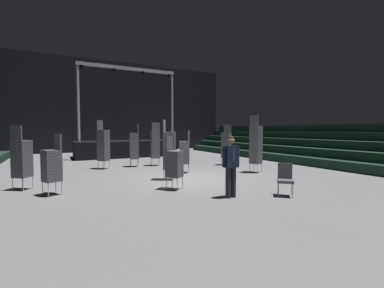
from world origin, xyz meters
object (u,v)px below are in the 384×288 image
Objects in this scene: man_with_tie at (231,163)px; chair_stack_front_left at (103,145)px; chair_stack_front_right at (169,150)px; chair_stack_aisle_right at (256,144)px; chair_stack_mid_right at (52,165)px; chair_stack_rear_centre at (226,145)px; chair_stack_mid_centre at (134,145)px; chair_stack_rear_right at (22,158)px; stage_riser at (125,147)px; chair_stack_aisle_left at (174,163)px; loose_chair_near_man at (285,177)px; chair_stack_mid_left at (155,144)px; chair_stack_rear_left at (185,152)px.

chair_stack_front_left reaches higher than man_with_tie.
chair_stack_aisle_right is (4.12, -0.19, 0.13)m from chair_stack_front_right.
chair_stack_mid_right is 8.89m from chair_stack_rear_centre.
chair_stack_front_left is 5.18m from chair_stack_mid_right.
chair_stack_mid_centre is 1.08× the size of chair_stack_rear_right.
chair_stack_front_right is 1.04× the size of chair_stack_rear_centre.
stage_riser reaches higher than man_with_tie.
chair_stack_aisle_left is at bearing 59.69° from chair_stack_front_left.
chair_stack_mid_right is at bearing 14.73° from loose_chair_near_man.
chair_stack_mid_left reaches higher than chair_stack_mid_right.
chair_stack_aisle_left is at bearing -130.04° from chair_stack_mid_right.
chair_stack_mid_left is 1.11m from chair_stack_mid_centre.
chair_stack_rear_centre reaches higher than chair_stack_rear_left.
man_with_tie is 6.60m from chair_stack_rear_right.
chair_stack_mid_centre is at bearing 35.91° from chair_stack_rear_centre.
chair_stack_rear_left is at bearing 78.17° from chair_stack_rear_centre.
chair_stack_mid_left reaches higher than chair_stack_rear_centre.
loose_chair_near_man is at bearing 125.77° from chair_stack_rear_centre.
chair_stack_rear_left is at bearing 93.26° from chair_stack_front_left.
chair_stack_aisle_left is (4.33, -2.21, -0.17)m from chair_stack_rear_right.
chair_stack_rear_right is at bearing -65.57° from chair_stack_aisle_left.
stage_riser is at bearing -154.86° from chair_stack_front_right.
chair_stack_rear_centre is (6.15, -1.60, -0.08)m from chair_stack_front_left.
chair_stack_aisle_left is (-1.73, -2.80, -0.08)m from chair_stack_rear_left.
chair_stack_aisle_right is (4.35, -4.35, 0.17)m from chair_stack_mid_centre.
chair_stack_rear_right is (-5.34, 3.89, 0.03)m from man_with_tie.
man_with_tie is 6.94m from chair_stack_rear_centre.
chair_stack_mid_centre is (-0.75, 7.45, 0.12)m from man_with_tie.
stage_riser is 10.63m from chair_stack_rear_right.
chair_stack_rear_centre is at bearing -178.59° from chair_stack_aisle_left.
chair_stack_mid_left is (0.87, 4.04, 0.00)m from chair_stack_front_right.
loose_chair_near_man is at bearing -73.77° from chair_stack_mid_left.
chair_stack_rear_centre is (4.61, -1.69, 0.00)m from chair_stack_mid_centre.
chair_stack_mid_centre is 0.87× the size of chair_stack_aisle_right.
chair_stack_mid_right is (-3.97, -0.60, -0.25)m from chair_stack_front_right.
stage_riser is at bearing 179.39° from chair_stack_aisle_right.
chair_stack_mid_left is 3.84m from chair_stack_rear_centre.
chair_stack_aisle_left is (1.29, -5.68, -0.34)m from chair_stack_front_left.
chair_stack_mid_centre is at bearing -155.05° from chair_stack_aisle_right.
chair_stack_aisle_right reaches higher than chair_stack_front_right.
stage_riser is at bearing 0.83° from chair_stack_mid_centre.
chair_stack_mid_right is 0.81× the size of chair_stack_rear_centre.
stage_riser is 2.86× the size of chair_stack_front_left.
chair_stack_rear_right is (-4.59, -3.56, -0.08)m from chair_stack_mid_centre.
chair_stack_front_left is 5.84m from chair_stack_aisle_left.
chair_stack_mid_right is at bearing -128.53° from chair_stack_mid_left.
chair_stack_mid_centre reaches higher than chair_stack_mid_right.
stage_riser is 9.76m from chair_stack_front_right.
chair_stack_rear_left is 0.92× the size of chair_stack_rear_right.
chair_stack_aisle_right is at bearing -125.45° from chair_stack_mid_centre.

